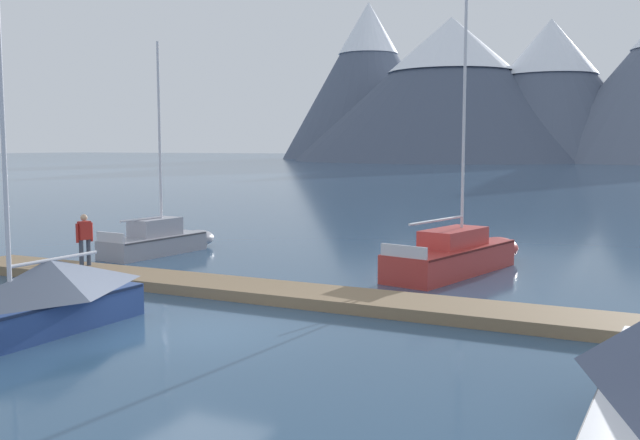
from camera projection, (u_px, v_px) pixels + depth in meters
name	position (u px, v px, depth m)	size (l,w,h in m)	color
ground_plane	(202.00, 333.00, 16.17)	(700.00, 700.00, 0.00)	#2D4C6B
mountain_west_summit	(368.00, 79.00, 238.82)	(57.31, 57.31, 51.43)	#4C566B
mountain_central_massif	(451.00, 87.00, 206.41)	(89.97, 89.97, 40.86)	#424C60
mountain_shoulder_ridge	(550.00, 88.00, 198.97)	(61.80, 61.80, 39.08)	#4C566B
dock	(288.00, 294.00, 19.73)	(23.75, 2.08, 0.30)	#846B4C
sailboat_nearest_berth	(162.00, 239.00, 28.18)	(1.94, 5.64, 8.17)	#93939E
sailboat_second_berth	(28.00, 302.00, 15.77)	(1.92, 6.70, 8.82)	navy
sailboat_mid_dock_port	(460.00, 254.00, 24.06)	(3.19, 7.58, 9.01)	#B2332D
person_on_dock	(84.00, 237.00, 23.33)	(0.32, 0.57, 1.69)	#384256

